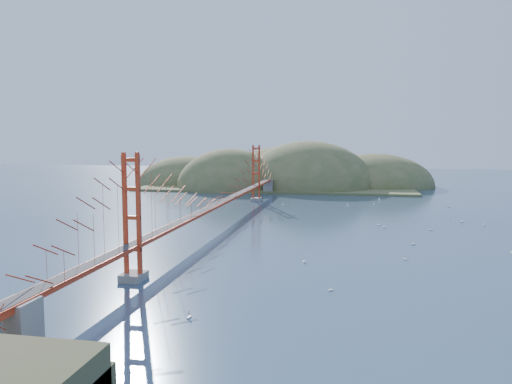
% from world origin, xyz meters
% --- Properties ---
extents(ground, '(320.00, 320.00, 0.00)m').
position_xyz_m(ground, '(0.00, 0.00, 0.00)').
color(ground, '#2E445C').
rests_on(ground, ground).
extents(bridge, '(2.20, 94.40, 12.00)m').
position_xyz_m(bridge, '(0.00, 0.18, 7.01)').
color(bridge, gray).
rests_on(bridge, ground).
extents(fort, '(3.70, 2.30, 1.75)m').
position_xyz_m(fort, '(0.40, -47.80, 0.67)').
color(fort, maroon).
rests_on(fort, ground).
extents(far_headlands, '(84.00, 58.00, 25.00)m').
position_xyz_m(far_headlands, '(2.21, 68.52, 0.00)').
color(far_headlands, olive).
rests_on(far_headlands, ground).
extents(sailboat_8, '(0.53, 0.53, 0.60)m').
position_xyz_m(sailboat_8, '(38.91, 6.74, 0.14)').
color(sailboat_8, white).
rests_on(sailboat_8, ground).
extents(sailboat_1, '(0.62, 0.62, 0.67)m').
position_xyz_m(sailboat_1, '(30.55, 1.65, 0.15)').
color(sailboat_1, white).
rests_on(sailboat_1, ground).
extents(sailboat_10, '(0.46, 0.54, 0.63)m').
position_xyz_m(sailboat_10, '(8.05, -38.29, 0.14)').
color(sailboat_10, white).
rests_on(sailboat_10, ground).
extents(sailboat_7, '(0.61, 0.60, 0.69)m').
position_xyz_m(sailboat_7, '(18.83, 26.40, 0.15)').
color(sailboat_7, white).
rests_on(sailboat_7, ground).
extents(sailboat_0, '(0.54, 0.62, 0.71)m').
position_xyz_m(sailboat_0, '(24.28, 2.80, 0.15)').
color(sailboat_0, white).
rests_on(sailboat_0, ground).
extents(sailboat_15, '(0.60, 0.60, 0.67)m').
position_xyz_m(sailboat_15, '(25.39, 36.61, 0.15)').
color(sailboat_15, white).
rests_on(sailboat_15, ground).
extents(sailboat_16, '(0.60, 0.60, 0.64)m').
position_xyz_m(sailboat_16, '(23.59, 4.37, 0.15)').
color(sailboat_16, white).
rests_on(sailboat_16, ground).
extents(sailboat_5, '(0.44, 0.52, 0.60)m').
position_xyz_m(sailboat_5, '(37.50, -11.53, 0.14)').
color(sailboat_5, white).
rests_on(sailboat_5, ground).
extents(sailboat_2, '(0.54, 0.54, 0.56)m').
position_xyz_m(sailboat_2, '(25.17, -17.18, 0.13)').
color(sailboat_2, white).
rests_on(sailboat_2, ground).
extents(sailboat_4, '(0.71, 0.71, 0.74)m').
position_xyz_m(sailboat_4, '(36.44, 9.74, 0.16)').
color(sailboat_4, white).
rests_on(sailboat_4, ground).
extents(sailboat_12, '(0.55, 0.55, 0.59)m').
position_xyz_m(sailboat_12, '(23.93, 29.08, 0.14)').
color(sailboat_12, white).
rests_on(sailboat_12, ground).
extents(sailboat_14, '(0.71, 0.71, 0.74)m').
position_xyz_m(sailboat_14, '(26.98, -9.03, 0.16)').
color(sailboat_14, white).
rests_on(sailboat_14, ground).
extents(sailboat_17, '(0.58, 0.55, 0.65)m').
position_xyz_m(sailboat_17, '(37.70, 27.31, 0.15)').
color(sailboat_17, white).
rests_on(sailboat_17, ground).
extents(sailboat_6, '(0.56, 0.57, 0.65)m').
position_xyz_m(sailboat_6, '(14.63, -20.30, 0.15)').
color(sailboat_6, white).
rests_on(sailboat_6, ground).
extents(sailboat_3, '(0.60, 0.53, 0.68)m').
position_xyz_m(sailboat_3, '(6.21, 25.52, 0.15)').
color(sailboat_3, white).
rests_on(sailboat_3, ground).
extents(sailboat_extra_0, '(0.55, 0.55, 0.58)m').
position_xyz_m(sailboat_extra_0, '(17.80, -29.81, 0.14)').
color(sailboat_extra_0, white).
rests_on(sailboat_extra_0, ground).
extents(sailboat_extra_1, '(0.50, 0.50, 0.56)m').
position_xyz_m(sailboat_extra_1, '(35.38, 13.58, 0.13)').
color(sailboat_extra_1, white).
rests_on(sailboat_extra_1, ground).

